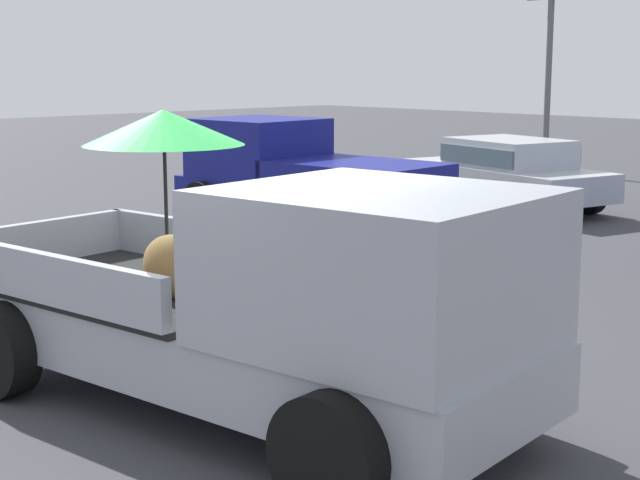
% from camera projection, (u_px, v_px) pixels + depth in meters
% --- Properties ---
extents(ground_plane, '(80.00, 80.00, 0.00)m').
position_uv_depth(ground_plane, '(236.00, 410.00, 7.76)').
color(ground_plane, '#38383D').
extents(pickup_truck_main, '(5.24, 2.74, 2.38)m').
position_uv_depth(pickup_truck_main, '(277.00, 300.00, 7.29)').
color(pickup_truck_main, black).
rests_on(pickup_truck_main, ground).
extents(pickup_truck_far, '(4.91, 2.42, 1.80)m').
position_uv_depth(pickup_truck_far, '(300.00, 176.00, 16.12)').
color(pickup_truck_far, black).
rests_on(pickup_truck_far, ground).
extents(parked_sedan_far, '(4.59, 2.70, 1.33)m').
position_uv_depth(parked_sedan_far, '(506.00, 170.00, 18.34)').
color(parked_sedan_far, black).
rests_on(parked_sedan_far, ground).
extents(motel_sign, '(1.40, 0.16, 5.19)m').
position_uv_depth(motel_sign, '(550.00, 26.00, 24.08)').
color(motel_sign, '#59595B').
rests_on(motel_sign, ground).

